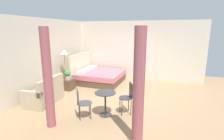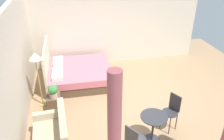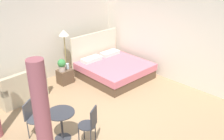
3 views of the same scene
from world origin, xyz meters
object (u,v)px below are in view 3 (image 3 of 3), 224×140
balcony_table (61,121)px  cafe_chair_near_couch (90,123)px  couch (22,90)px  cafe_chair_near_window (32,116)px  floor_lamp (64,37)px  nightstand (65,76)px  vase (67,66)px  potted_plant (62,65)px  bed (113,68)px

balcony_table → cafe_chair_near_couch: (0.31, -0.59, 0.09)m
couch → cafe_chair_near_window: 1.74m
floor_lamp → couch: bearing=-169.5°
nightstand → vase: 0.33m
nightstand → balcony_table: balcony_table is taller
potted_plant → cafe_chair_near_couch: (-1.22, -2.77, -0.10)m
bed → couch: bed is taller
couch → cafe_chair_near_couch: size_ratio=1.43×
potted_plant → vase: potted_plant is taller
vase → balcony_table: size_ratio=0.25×
cafe_chair_near_window → floor_lamp: bearing=40.4°
cafe_chair_near_window → cafe_chair_near_couch: (0.68, -1.15, 0.06)m
nightstand → floor_lamp: size_ratio=0.28×
potted_plant → cafe_chair_near_window: bearing=-139.8°
balcony_table → cafe_chair_near_window: bearing=123.4°
couch → cafe_chair_near_window: bearing=-108.7°
floor_lamp → balcony_table: size_ratio=2.32×
couch → potted_plant: bearing=-1.2°
floor_lamp → potted_plant: bearing=-138.6°
couch → cafe_chair_near_window: size_ratio=1.59×
bed → floor_lamp: size_ratio=1.29×
floor_lamp → nightstand: bearing=-132.1°
couch → nightstand: bearing=-0.4°
nightstand → vase: bearing=2.7°
nightstand → potted_plant: 0.45m
vase → floor_lamp: floor_lamp is taller
bed → cafe_chair_near_couch: size_ratio=2.23×
potted_plant → floor_lamp: (0.40, 0.36, 0.70)m
bed → potted_plant: size_ratio=5.32×
bed → balcony_table: bed is taller
couch → nightstand: 1.45m
bed → cafe_chair_near_window: bearing=-165.3°
cafe_chair_near_window → nightstand: bearing=39.1°
couch → vase: bearing=-0.1°
bed → floor_lamp: bearing=135.4°
floor_lamp → cafe_chair_near_couch: (-1.63, -3.12, -0.80)m
bed → cafe_chair_near_couch: (-2.72, -2.05, 0.27)m
couch → cafe_chair_near_couch: bearing=-87.4°
bed → couch: size_ratio=1.55×
couch → floor_lamp: (1.75, 0.33, 1.06)m
potted_plant → cafe_chair_near_window: 2.50m
potted_plant → balcony_table: 2.67m
vase → floor_lamp: bearing=60.9°
cafe_chair_near_couch → floor_lamp: bearing=62.5°
nightstand → floor_lamp: (0.30, 0.34, 1.14)m
couch → vase: (1.57, -0.00, 0.23)m
bed → vase: bearing=149.6°
floor_lamp → cafe_chair_near_couch: bearing=-117.5°
floor_lamp → balcony_table: floor_lamp is taller
couch → potted_plant: couch is taller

